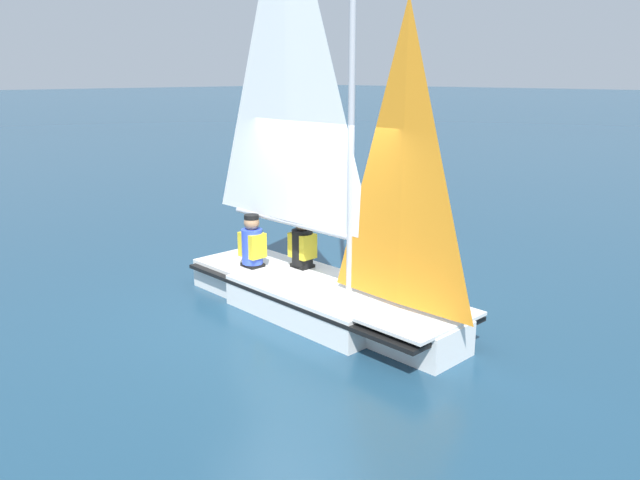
# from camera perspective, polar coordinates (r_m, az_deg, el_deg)

# --- Properties ---
(ground_plane) EXTENTS (260.00, 260.00, 0.00)m
(ground_plane) POSITION_cam_1_polar(r_m,az_deg,el_deg) (8.34, 0.00, -6.71)
(ground_plane) COLOR navy
(sailboat_main) EXTENTS (4.37, 1.41, 5.66)m
(sailboat_main) POSITION_cam_1_polar(r_m,az_deg,el_deg) (8.08, -0.18, -0.84)
(sailboat_main) COLOR white
(sailboat_main) RESTS_ON ground_plane
(sailor_helm) EXTENTS (0.34, 0.30, 1.16)m
(sailor_helm) POSITION_cam_1_polar(r_m,az_deg,el_deg) (8.85, -1.62, -1.10)
(sailor_helm) COLOR black
(sailor_helm) RESTS_ON ground_plane
(sailor_crew) EXTENTS (0.34, 0.30, 1.16)m
(sailor_crew) POSITION_cam_1_polar(r_m,az_deg,el_deg) (8.93, -6.20, -1.03)
(sailor_crew) COLOR black
(sailor_crew) RESTS_ON ground_plane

